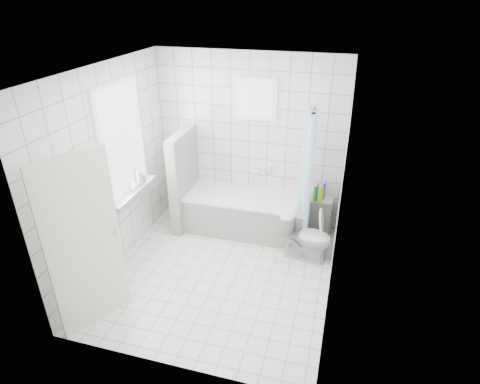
% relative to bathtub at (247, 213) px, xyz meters
% --- Properties ---
extents(ground, '(3.00, 3.00, 0.00)m').
position_rel_bathtub_xyz_m(ground, '(-0.08, -1.12, -0.29)').
color(ground, white).
rests_on(ground, ground).
extents(ceiling, '(3.00, 3.00, 0.00)m').
position_rel_bathtub_xyz_m(ceiling, '(-0.08, -1.12, 2.31)').
color(ceiling, white).
rests_on(ceiling, ground).
extents(wall_back, '(2.80, 0.02, 2.60)m').
position_rel_bathtub_xyz_m(wall_back, '(-0.08, 0.38, 1.01)').
color(wall_back, white).
rests_on(wall_back, ground).
extents(wall_front, '(2.80, 0.02, 2.60)m').
position_rel_bathtub_xyz_m(wall_front, '(-0.08, -2.62, 1.01)').
color(wall_front, white).
rests_on(wall_front, ground).
extents(wall_left, '(0.02, 3.00, 2.60)m').
position_rel_bathtub_xyz_m(wall_left, '(-1.48, -1.12, 1.01)').
color(wall_left, white).
rests_on(wall_left, ground).
extents(wall_right, '(0.02, 3.00, 2.60)m').
position_rel_bathtub_xyz_m(wall_right, '(1.32, -1.12, 1.01)').
color(wall_right, white).
rests_on(wall_right, ground).
extents(window_left, '(0.01, 0.90, 1.40)m').
position_rel_bathtub_xyz_m(window_left, '(-1.44, -0.82, 1.31)').
color(window_left, white).
rests_on(window_left, wall_left).
extents(window_back, '(0.50, 0.01, 0.50)m').
position_rel_bathtub_xyz_m(window_back, '(0.02, 0.33, 1.66)').
color(window_back, white).
rests_on(window_back, wall_back).
extents(window_sill, '(0.18, 1.02, 0.08)m').
position_rel_bathtub_xyz_m(window_sill, '(-1.39, -0.82, 0.57)').
color(window_sill, white).
rests_on(window_sill, wall_left).
extents(door, '(0.39, 0.73, 2.00)m').
position_rel_bathtub_xyz_m(door, '(-1.15, -2.25, 0.71)').
color(door, silver).
rests_on(door, ground).
extents(bathtub, '(1.84, 0.77, 0.58)m').
position_rel_bathtub_xyz_m(bathtub, '(0.00, 0.00, 0.00)').
color(bathtub, white).
rests_on(bathtub, ground).
extents(partition_wall, '(0.15, 0.85, 1.50)m').
position_rel_bathtub_xyz_m(partition_wall, '(-0.98, -0.05, 0.46)').
color(partition_wall, white).
rests_on(partition_wall, ground).
extents(tiled_ledge, '(0.40, 0.24, 0.55)m').
position_rel_bathtub_xyz_m(tiled_ledge, '(1.03, 0.25, -0.02)').
color(tiled_ledge, white).
rests_on(tiled_ledge, ground).
extents(toilet, '(0.71, 0.45, 0.68)m').
position_rel_bathtub_xyz_m(toilet, '(0.95, -0.47, 0.05)').
color(toilet, silver).
rests_on(toilet, ground).
extents(curtain_rod, '(0.02, 0.80, 0.02)m').
position_rel_bathtub_xyz_m(curtain_rod, '(0.86, -0.02, 1.71)').
color(curtain_rod, silver).
rests_on(curtain_rod, wall_back).
extents(shower_curtain, '(0.14, 0.48, 1.78)m').
position_rel_bathtub_xyz_m(shower_curtain, '(0.86, -0.16, 0.81)').
color(shower_curtain, '#43A4C5').
rests_on(shower_curtain, curtain_rod).
extents(tub_faucet, '(0.18, 0.06, 0.06)m').
position_rel_bathtub_xyz_m(tub_faucet, '(0.10, 0.33, 0.56)').
color(tub_faucet, silver).
rests_on(tub_faucet, wall_back).
extents(sill_bottles, '(0.17, 0.40, 0.31)m').
position_rel_bathtub_xyz_m(sill_bottles, '(-1.38, -0.70, 0.73)').
color(sill_bottles, white).
rests_on(sill_bottles, window_sill).
extents(ledge_bottles, '(0.16, 0.19, 0.25)m').
position_rel_bathtub_xyz_m(ledge_bottles, '(1.02, 0.23, 0.38)').
color(ledge_bottles, yellow).
rests_on(ledge_bottles, tiled_ledge).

